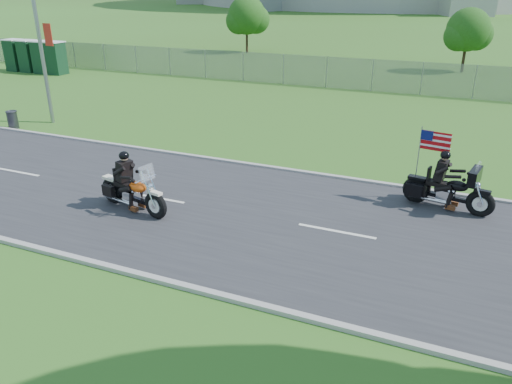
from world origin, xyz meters
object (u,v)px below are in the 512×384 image
at_px(porta_toilet_d, 15,56).
at_px(motorcycle_follow, 448,190).
at_px(porta_toilet_a, 56,59).
at_px(porta_toilet_b, 42,58).
at_px(streetlight, 37,1).
at_px(trash_can, 13,120).
at_px(motorcycle_lead, 132,192).
at_px(porta_toilet_c, 28,57).

height_order(porta_toilet_d, motorcycle_follow, same).
bearing_deg(porta_toilet_a, porta_toilet_b, 180.00).
xyz_separation_m(streetlight, trash_can, (-0.94, -1.78, -5.23)).
xyz_separation_m(streetlight, porta_toilet_a, (-10.02, 10.78, -4.49)).
height_order(motorcycle_follow, trash_can, motorcycle_follow).
bearing_deg(trash_can, streetlight, 62.24).
bearing_deg(motorcycle_lead, streetlight, 156.49).
bearing_deg(motorcycle_follow, porta_toilet_b, 165.07).
distance_m(streetlight, porta_toilet_c, 17.34).
bearing_deg(porta_toilet_a, porta_toilet_c, 180.00).
xyz_separation_m(streetlight, porta_toilet_d, (-14.22, 10.78, -4.49)).
bearing_deg(trash_can, motorcycle_follow, -4.68).
bearing_deg(trash_can, motorcycle_lead, -26.66).
xyz_separation_m(porta_toilet_b, porta_toilet_c, (-1.40, 0.00, 0.00)).
bearing_deg(motorcycle_follow, trash_can, -174.38).
bearing_deg(porta_toilet_b, porta_toilet_a, 0.00).
distance_m(porta_toilet_b, porta_toilet_c, 1.40).
relative_size(streetlight, porta_toilet_c, 4.35).
distance_m(streetlight, motorcycle_lead, 13.24).
bearing_deg(motorcycle_lead, porta_toilet_b, 152.42).
distance_m(porta_toilet_a, trash_can, 15.52).
xyz_separation_m(porta_toilet_b, motorcycle_follow, (30.05, -14.16, -0.52)).
distance_m(porta_toilet_c, porta_toilet_d, 1.40).
bearing_deg(porta_toilet_b, porta_toilet_d, 180.00).
height_order(porta_toilet_a, trash_can, porta_toilet_a).
bearing_deg(porta_toilet_c, streetlight, -40.06).
distance_m(porta_toilet_d, trash_can, 18.29).
distance_m(porta_toilet_a, porta_toilet_b, 1.40).
relative_size(porta_toilet_c, motorcycle_follow, 0.84).
relative_size(porta_toilet_b, porta_toilet_d, 1.00).
relative_size(porta_toilet_a, motorcycle_follow, 0.84).
relative_size(porta_toilet_b, trash_can, 2.83).
distance_m(porta_toilet_a, motorcycle_follow, 31.96).
distance_m(porta_toilet_c, motorcycle_follow, 34.50).
height_order(porta_toilet_d, motorcycle_lead, porta_toilet_d).
relative_size(porta_toilet_a, porta_toilet_d, 1.00).
relative_size(porta_toilet_a, motorcycle_lead, 0.84).
bearing_deg(streetlight, porta_toilet_d, 142.83).
xyz_separation_m(porta_toilet_d, motorcycle_lead, (24.10, -17.99, -0.56)).
height_order(porta_toilet_c, trash_can, porta_toilet_c).
relative_size(streetlight, porta_toilet_b, 4.35).
xyz_separation_m(porta_toilet_a, motorcycle_follow, (28.65, -14.16, -0.52)).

